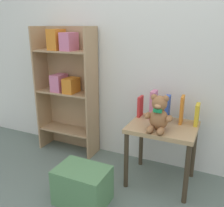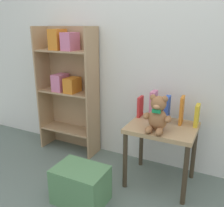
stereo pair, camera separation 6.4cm
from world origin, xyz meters
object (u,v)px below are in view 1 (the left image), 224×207
(bookshelf_side, at_px, (67,83))
(book_standing_yellow, at_px, (197,114))
(book_standing_pink, at_px, (153,105))
(book_standing_orange, at_px, (182,110))
(display_table, at_px, (162,135))
(teddy_bear, at_px, (159,114))
(storage_bin, at_px, (83,185))
(book_standing_blue, at_px, (167,109))
(book_standing_red, at_px, (140,106))

(bookshelf_side, relative_size, book_standing_yellow, 7.36)
(book_standing_pink, xyz_separation_m, book_standing_orange, (0.25, -0.00, -0.01))
(display_table, xyz_separation_m, teddy_bear, (-0.02, -0.12, 0.22))
(book_standing_orange, distance_m, storage_bin, 1.04)
(display_table, distance_m, teddy_bear, 0.25)
(display_table, height_order, book_standing_blue, book_standing_blue)
(bookshelf_side, bearing_deg, teddy_bear, -16.24)
(storage_bin, bearing_deg, book_standing_yellow, 41.70)
(book_standing_orange, relative_size, book_standing_yellow, 1.31)
(book_standing_yellow, height_order, storage_bin, book_standing_yellow)
(display_table, height_order, book_standing_pink, book_standing_pink)
(display_table, distance_m, book_standing_yellow, 0.34)
(bookshelf_side, bearing_deg, storage_bin, -50.30)
(bookshelf_side, bearing_deg, display_table, -10.33)
(bookshelf_side, distance_m, book_standing_red, 0.86)
(book_standing_orange, bearing_deg, storage_bin, -136.06)
(book_standing_pink, distance_m, storage_bin, 0.92)
(bookshelf_side, height_order, book_standing_yellow, bookshelf_side)
(book_standing_pink, relative_size, book_standing_yellow, 1.40)
(display_table, relative_size, teddy_bear, 1.92)
(display_table, bearing_deg, book_standing_orange, 43.63)
(book_standing_pink, height_order, book_standing_blue, book_standing_pink)
(display_table, bearing_deg, book_standing_pink, 135.41)
(book_standing_orange, relative_size, storage_bin, 0.59)
(bookshelf_side, relative_size, teddy_bear, 4.61)
(teddy_bear, bearing_deg, book_standing_yellow, 42.65)
(teddy_bear, height_order, storage_bin, teddy_bear)
(book_standing_pink, height_order, storage_bin, book_standing_pink)
(teddy_bear, bearing_deg, book_standing_blue, 86.04)
(book_standing_pink, bearing_deg, book_standing_blue, -5.22)
(bookshelf_side, height_order, display_table, bookshelf_side)
(display_table, xyz_separation_m, book_standing_yellow, (0.25, 0.13, 0.18))
(bookshelf_side, relative_size, book_standing_orange, 5.60)
(book_standing_red, height_order, book_standing_pink, book_standing_pink)
(teddy_bear, relative_size, book_standing_blue, 1.29)
(book_standing_blue, bearing_deg, bookshelf_side, 173.65)
(teddy_bear, height_order, book_standing_yellow, teddy_bear)
(bookshelf_side, xyz_separation_m, teddy_bear, (1.09, -0.32, -0.09))
(teddy_bear, distance_m, book_standing_blue, 0.23)
(display_table, distance_m, book_standing_pink, 0.28)
(display_table, bearing_deg, teddy_bear, -97.94)
(book_standing_yellow, bearing_deg, bookshelf_side, 175.91)
(teddy_bear, relative_size, book_standing_yellow, 1.60)
(book_standing_orange, xyz_separation_m, book_standing_yellow, (0.13, 0.01, -0.03))
(book_standing_orange, bearing_deg, book_standing_blue, 178.98)
(book_standing_red, bearing_deg, book_standing_blue, -2.34)
(book_standing_blue, bearing_deg, display_table, -92.00)
(display_table, relative_size, book_standing_orange, 2.33)
(bookshelf_side, distance_m, display_table, 1.17)
(bookshelf_side, distance_m, teddy_bear, 1.14)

